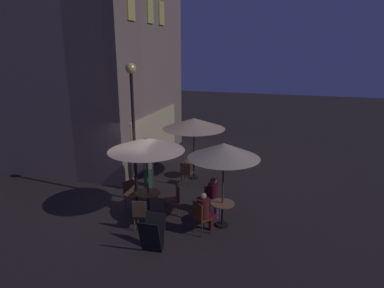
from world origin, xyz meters
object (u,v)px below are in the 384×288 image
menu_sandwich_board (152,234)px  cafe_chair_4 (200,215)px  cafe_table_2 (222,210)px  patio_umbrella_1 (194,124)px  cafe_chair_2 (175,197)px  patron_seated_1 (214,194)px  cafe_chair_3 (186,172)px  cafe_table_1 (194,165)px  patron_standing_2 (147,170)px  cafe_chair_0 (131,192)px  cafe_chair_1 (140,212)px  patio_umbrella_2 (224,151)px  patron_seated_0 (204,210)px  cafe_table_0 (148,199)px  cafe_chair_5 (212,197)px  street_lamp_near_corner (133,108)px  patio_umbrella_0 (146,144)px  patron_standing_3 (149,164)px

menu_sandwich_board → cafe_chair_4: size_ratio=0.94×
cafe_table_2 → patio_umbrella_1: patio_umbrella_1 is taller
cafe_chair_2 → patron_seated_1: bearing=162.2°
cafe_chair_3 → cafe_chair_4: (-3.26, -1.46, 0.03)m
cafe_table_1 → patron_standing_2: patron_standing_2 is taller
menu_sandwich_board → cafe_table_2: bearing=-41.8°
cafe_chair_0 → cafe_chair_1: (-1.19, -0.91, -0.00)m
cafe_chair_3 → patron_standing_2: (-1.01, 1.13, 0.29)m
patio_umbrella_2 → patron_seated_0: patio_umbrella_2 is taller
patron_seated_1 → cafe_table_2: bearing=-0.0°
cafe_table_2 → cafe_chair_1: (-0.95, 2.17, 0.06)m
patron_seated_0 → cafe_chair_4: bearing=-180.0°
cafe_table_0 → patron_seated_0: 1.96m
cafe_chair_3 → cafe_table_2: bearing=-139.7°
cafe_chair_5 → patron_seated_1: 0.22m
patio_umbrella_2 → cafe_chair_2: 2.39m
patio_umbrella_2 → cafe_chair_0: bearing=85.5°
cafe_chair_2 → cafe_table_0: bearing=-0.0°
cafe_chair_1 → patron_seated_0: (0.41, -1.77, 0.13)m
street_lamp_near_corner → patio_umbrella_2: street_lamp_near_corner is taller
menu_sandwich_board → patio_umbrella_1: patio_umbrella_1 is taller
cafe_table_0 → cafe_table_2: (0.08, -2.31, -0.06)m
patron_seated_0 → cafe_chair_2: bearing=90.8°
patio_umbrella_0 → patron_seated_0: size_ratio=2.04×
cafe_chair_2 → cafe_chair_3: 2.30m
cafe_table_1 → patron_seated_1: 3.20m
patron_standing_2 → patron_standing_3: 0.61m
cafe_table_1 → cafe_chair_4: cafe_chair_4 is taller
cafe_chair_3 → menu_sandwich_board: bearing=-170.0°
street_lamp_near_corner → cafe_chair_1: 3.36m
patio_umbrella_2 → patron_seated_1: patio_umbrella_2 is taller
cafe_chair_2 → cafe_chair_4: cafe_chair_4 is taller
cafe_table_2 → cafe_chair_0: cafe_chair_0 is taller
cafe_table_1 → menu_sandwich_board: bearing=-175.0°
street_lamp_near_corner → patio_umbrella_0: bearing=-137.7°
cafe_table_2 → patio_umbrella_1: 4.28m
street_lamp_near_corner → cafe_table_1: street_lamp_near_corner is taller
street_lamp_near_corner → cafe_chair_2: size_ratio=4.90×
cafe_table_2 → cafe_chair_5: cafe_chair_5 is taller
cafe_table_2 → cafe_chair_4: size_ratio=0.74×
street_lamp_near_corner → cafe_chair_2: street_lamp_near_corner is taller
cafe_chair_3 → cafe_chair_5: (-1.88, -1.46, -0.02)m
cafe_table_2 → patron_standing_3: patron_standing_3 is taller
street_lamp_near_corner → cafe_chair_2: bearing=-108.9°
cafe_table_2 → patio_umbrella_0: 2.93m
patio_umbrella_1 → menu_sandwich_board: bearing=-175.0°
cafe_chair_1 → cafe_table_1: bearing=-12.6°
street_lamp_near_corner → patio_umbrella_1: street_lamp_near_corner is taller
cafe_table_1 → patio_umbrella_0: size_ratio=0.29×
patio_umbrella_2 → cafe_chair_0: size_ratio=2.68×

